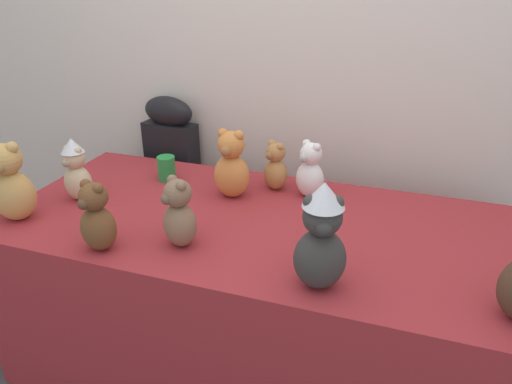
{
  "coord_description": "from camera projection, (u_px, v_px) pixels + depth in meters",
  "views": [
    {
      "loc": [
        0.5,
        -1.23,
        1.6
      ],
      "look_at": [
        0.0,
        0.25,
        0.85
      ],
      "focal_mm": 32.89,
      "sensor_mm": 36.0,
      "label": 1
    }
  ],
  "objects": [
    {
      "name": "teddy_bear_charcoal",
      "position": [
        321.0,
        238.0,
        1.35
      ],
      "size": [
        0.19,
        0.17,
        0.34
      ],
      "rotation": [
        0.0,
        0.0,
        0.28
      ],
      "color": "#383533",
      "rests_on": "display_table"
    },
    {
      "name": "teddy_bear_snow",
      "position": [
        310.0,
        171.0,
        1.93
      ],
      "size": [
        0.16,
        0.15,
        0.24
      ],
      "rotation": [
        0.0,
        0.0,
        -0.54
      ],
      "color": "white",
      "rests_on": "display_table"
    },
    {
      "name": "wall_back",
      "position": [
        305.0,
        40.0,
        2.13
      ],
      "size": [
        7.0,
        0.08,
        2.6
      ],
      "primitive_type": "cube",
      "color": "silver",
      "rests_on": "ground_plane"
    },
    {
      "name": "teddy_bear_sand",
      "position": [
        76.0,
        170.0,
        1.9
      ],
      "size": [
        0.14,
        0.12,
        0.27
      ],
      "rotation": [
        0.0,
        0.0,
        -0.19
      ],
      "color": "#CCB78E",
      "rests_on": "display_table"
    },
    {
      "name": "instrument_case",
      "position": [
        175.0,
        187.0,
        2.56
      ],
      "size": [
        0.29,
        0.16,
        1.02
      ],
      "rotation": [
        0.0,
        0.0,
        -0.15
      ],
      "color": "black",
      "rests_on": "ground_plane"
    },
    {
      "name": "teddy_bear_honey",
      "position": [
        11.0,
        184.0,
        1.74
      ],
      "size": [
        0.19,
        0.17,
        0.31
      ],
      "rotation": [
        0.0,
        0.0,
        0.26
      ],
      "color": "tan",
      "rests_on": "display_table"
    },
    {
      "name": "teddy_bear_chestnut",
      "position": [
        97.0,
        218.0,
        1.56
      ],
      "size": [
        0.15,
        0.14,
        0.25
      ],
      "rotation": [
        0.0,
        0.0,
        -0.23
      ],
      "color": "brown",
      "rests_on": "display_table"
    },
    {
      "name": "teddy_bear_caramel",
      "position": [
        275.0,
        167.0,
        2.0
      ],
      "size": [
        0.14,
        0.14,
        0.22
      ],
      "rotation": [
        0.0,
        0.0,
        -0.56
      ],
      "color": "#B27A42",
      "rests_on": "display_table"
    },
    {
      "name": "teddy_bear_mocha",
      "position": [
        179.0,
        215.0,
        1.58
      ],
      "size": [
        0.17,
        0.16,
        0.25
      ],
      "rotation": [
        0.0,
        0.0,
        -0.59
      ],
      "color": "#7F6047",
      "rests_on": "display_table"
    },
    {
      "name": "teddy_bear_ginger",
      "position": [
        231.0,
        166.0,
        1.92
      ],
      "size": [
        0.16,
        0.14,
        0.29
      ],
      "rotation": [
        0.0,
        0.0,
        -0.05
      ],
      "color": "#D17F3D",
      "rests_on": "display_table"
    },
    {
      "name": "party_cup_green",
      "position": [
        167.0,
        168.0,
        2.11
      ],
      "size": [
        0.08,
        0.08,
        0.11
      ],
      "primitive_type": "cylinder",
      "color": "#238C3D",
      "rests_on": "display_table"
    },
    {
      "name": "display_table",
      "position": [
        256.0,
        297.0,
        1.94
      ],
      "size": [
        1.96,
        0.89,
        0.73
      ],
      "primitive_type": "cube",
      "color": "maroon",
      "rests_on": "ground_plane"
    }
  ]
}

